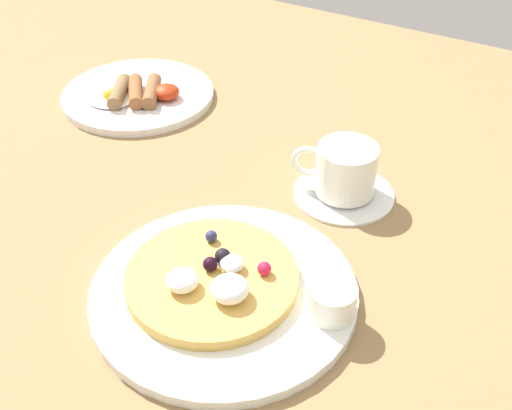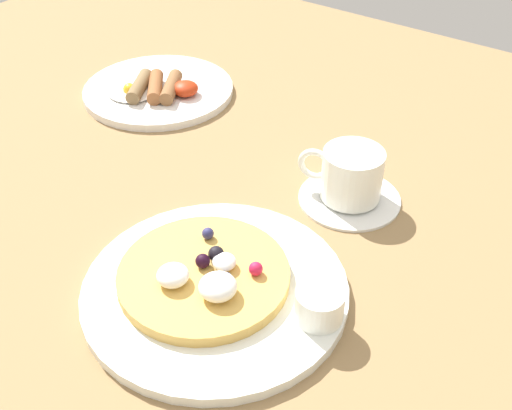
{
  "view_description": "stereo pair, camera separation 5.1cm",
  "coord_description": "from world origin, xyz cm",
  "px_view_note": "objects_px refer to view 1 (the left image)",
  "views": [
    {
      "loc": [
        34.03,
        -48.2,
        48.07
      ],
      "look_at": [
        5.31,
        0.35,
        4.0
      ],
      "focal_mm": 44.61,
      "sensor_mm": 36.0,
      "label": 1
    },
    {
      "loc": [
        38.3,
        -45.41,
        48.07
      ],
      "look_at": [
        5.31,
        0.35,
        4.0
      ],
      "focal_mm": 44.61,
      "sensor_mm": 36.0,
      "label": 2
    }
  ],
  "objects_px": {
    "breakfast_plate": "(138,95)",
    "coffee_cup": "(345,169)",
    "coffee_saucer": "(344,193)",
    "pancake_plate": "(224,292)",
    "syrup_ramekin": "(332,300)"
  },
  "relations": [
    {
      "from": "breakfast_plate",
      "to": "coffee_cup",
      "type": "xyz_separation_m",
      "value": [
        0.38,
        -0.07,
        0.03
      ]
    },
    {
      "from": "pancake_plate",
      "to": "coffee_saucer",
      "type": "relative_size",
      "value": 2.18
    },
    {
      "from": "syrup_ramekin",
      "to": "breakfast_plate",
      "type": "relative_size",
      "value": 0.2
    },
    {
      "from": "pancake_plate",
      "to": "coffee_saucer",
      "type": "bearing_deg",
      "value": 81.33
    },
    {
      "from": "breakfast_plate",
      "to": "pancake_plate",
      "type": "bearing_deg",
      "value": -39.86
    },
    {
      "from": "coffee_saucer",
      "to": "coffee_cup",
      "type": "height_order",
      "value": "coffee_cup"
    },
    {
      "from": "syrup_ramekin",
      "to": "coffee_saucer",
      "type": "height_order",
      "value": "syrup_ramekin"
    },
    {
      "from": "breakfast_plate",
      "to": "coffee_saucer",
      "type": "relative_size",
      "value": 1.86
    },
    {
      "from": "pancake_plate",
      "to": "coffee_cup",
      "type": "xyz_separation_m",
      "value": [
        0.03,
        0.22,
        0.03
      ]
    },
    {
      "from": "coffee_saucer",
      "to": "coffee_cup",
      "type": "bearing_deg",
      "value": -165.54
    },
    {
      "from": "syrup_ramekin",
      "to": "breakfast_plate",
      "type": "height_order",
      "value": "syrup_ramekin"
    },
    {
      "from": "breakfast_plate",
      "to": "coffee_saucer",
      "type": "distance_m",
      "value": 0.39
    },
    {
      "from": "coffee_saucer",
      "to": "pancake_plate",
      "type": "bearing_deg",
      "value": -98.67
    },
    {
      "from": "syrup_ramekin",
      "to": "coffee_cup",
      "type": "height_order",
      "value": "coffee_cup"
    },
    {
      "from": "pancake_plate",
      "to": "syrup_ramekin",
      "type": "xyz_separation_m",
      "value": [
        0.11,
        0.03,
        0.02
      ]
    }
  ]
}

